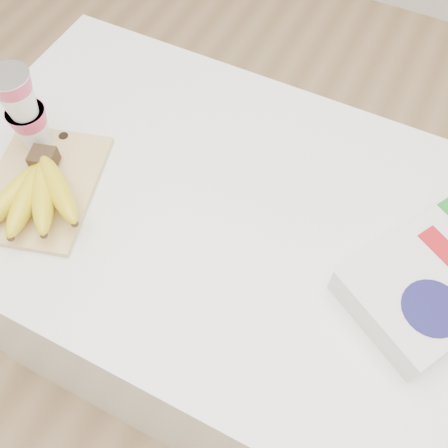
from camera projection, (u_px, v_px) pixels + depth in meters
name	position (u px, v px, depth m)	size (l,w,h in m)	color
table	(212.00, 287.00, 1.33)	(1.10, 0.73, 0.82)	white
cutting_board	(43.00, 186.00, 0.98)	(0.21, 0.28, 0.01)	#DBC178
bananas	(36.00, 192.00, 0.93)	(0.20, 0.22, 0.07)	#382816
yogurt_stack	(23.00, 109.00, 0.95)	(0.08, 0.08, 0.18)	white
cereal_box	(434.00, 281.00, 0.85)	(0.32, 0.35, 0.07)	white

